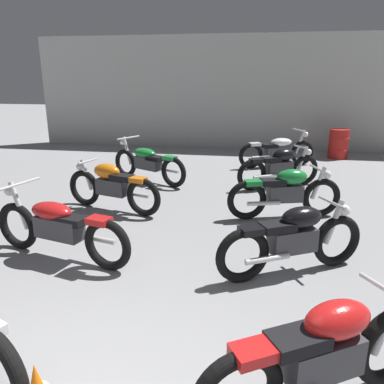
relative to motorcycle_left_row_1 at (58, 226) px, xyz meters
name	(u,v)px	position (x,y,z in m)	size (l,w,h in m)	color
back_wall	(229,93)	(1.50, 8.54, 1.35)	(12.90, 0.24, 3.60)	#B2B2AD
motorcycle_left_row_1	(58,226)	(0.00, 0.00, 0.00)	(2.13, 0.81, 0.97)	black
motorcycle_left_row_2	(112,186)	(-0.01, 1.92, 0.01)	(1.92, 0.71, 0.88)	black
motorcycle_left_row_3	(148,162)	(0.07, 3.91, 0.00)	(1.97, 1.15, 0.97)	black
motorcycle_right_row_0	(323,354)	(3.01, -1.89, 0.01)	(1.75, 1.09, 0.88)	black
motorcycle_right_row_1	(293,238)	(2.97, 0.10, 0.01)	(1.79, 1.02, 0.88)	black
motorcycle_right_row_2	(286,192)	(3.00, 2.05, 0.01)	(1.92, 0.73, 0.88)	black
motorcycle_right_row_3	(280,167)	(2.99, 3.92, 0.01)	(1.78, 1.05, 0.88)	black
motorcycle_right_row_4	(278,150)	(3.04, 5.95, 0.00)	(2.01, 1.09, 0.97)	black
oil_drum	(339,144)	(4.86, 7.42, -0.03)	(0.59, 0.59, 0.85)	red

